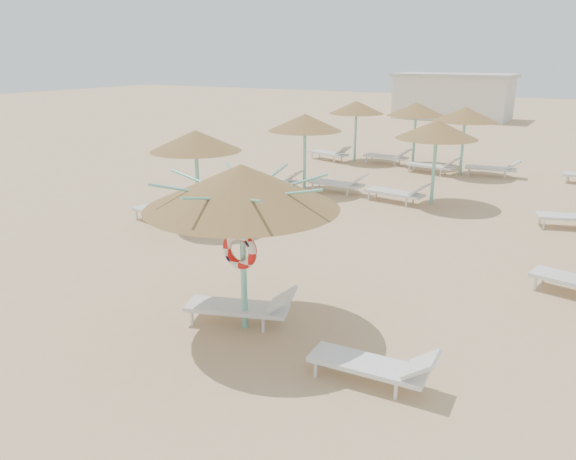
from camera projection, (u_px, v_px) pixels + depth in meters
The scene contains 6 objects.
ground at pixel (273, 327), 9.90m from camera, with size 120.00×120.00×0.00m, color tan.
main_palapa at pixel (242, 187), 9.15m from camera, with size 3.25×3.25×2.91m.
lounger_main_a at pixel (244, 306), 9.93m from camera, with size 2.04×1.20×0.71m.
lounger_main_b at pixel (376, 365), 8.10m from camera, with size 1.88×0.65×0.67m.
palapa_field at pixel (512, 136), 16.61m from camera, with size 20.28×14.25×2.71m.
service_hut at pixel (453, 96), 41.14m from camera, with size 8.40×4.40×3.25m.
Camera 1 is at (4.72, -7.58, 4.61)m, focal length 35.00 mm.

